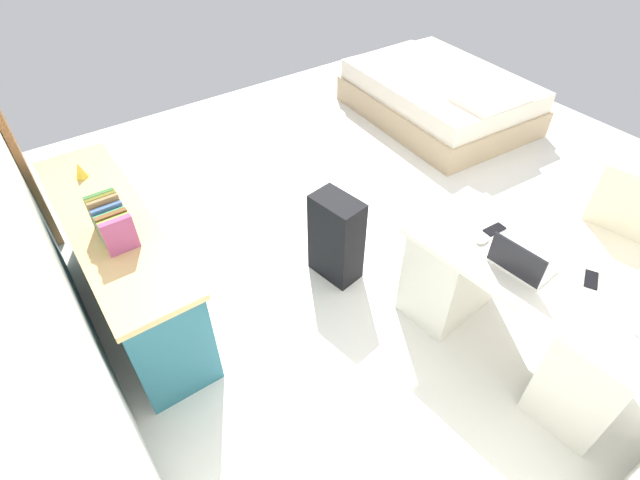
% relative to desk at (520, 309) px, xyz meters
% --- Properties ---
extents(ground_plane, '(5.96, 5.96, 0.00)m').
position_rel_desk_xyz_m(ground_plane, '(1.36, -0.29, -0.38)').
color(ground_plane, silver).
extents(wall_back, '(4.63, 0.10, 2.73)m').
position_rel_desk_xyz_m(wall_back, '(1.36, 2.19, 0.98)').
color(wall_back, silver).
rests_on(wall_back, ground_plane).
extents(desk, '(1.49, 0.79, 0.74)m').
position_rel_desk_xyz_m(desk, '(0.00, 0.00, 0.00)').
color(desk, silver).
rests_on(desk, ground_plane).
extents(office_chair, '(0.55, 0.55, 0.94)m').
position_rel_desk_xyz_m(office_chair, '(-0.01, -0.84, 0.04)').
color(office_chair, black).
rests_on(office_chair, ground_plane).
extents(credenza, '(1.80, 0.48, 0.78)m').
position_rel_desk_xyz_m(credenza, '(1.73, 1.81, 0.01)').
color(credenza, '#235B6B').
rests_on(credenza, ground_plane).
extents(bed, '(1.98, 1.51, 0.58)m').
position_rel_desk_xyz_m(bed, '(2.45, -1.86, -0.14)').
color(bed, tan).
rests_on(bed, ground_plane).
extents(suitcase_black, '(0.39, 0.28, 0.68)m').
position_rel_desk_xyz_m(suitcase_black, '(1.18, 0.49, -0.05)').
color(suitcase_black, black).
rests_on(suitcase_black, ground_plane).
extents(laptop, '(0.33, 0.25, 0.21)m').
position_rel_desk_xyz_m(laptop, '(0.06, 0.10, 0.40)').
color(laptop, silver).
rests_on(laptop, desk).
extents(computer_mouse, '(0.07, 0.10, 0.03)m').
position_rel_desk_xyz_m(computer_mouse, '(0.33, 0.08, 0.37)').
color(computer_mouse, white).
rests_on(computer_mouse, desk).
extents(cell_phone_near_laptop, '(0.12, 0.15, 0.01)m').
position_rel_desk_xyz_m(cell_phone_near_laptop, '(-0.22, -0.16, 0.36)').
color(cell_phone_near_laptop, black).
rests_on(cell_phone_near_laptop, desk).
extents(cell_phone_by_mouse, '(0.07, 0.14, 0.01)m').
position_rel_desk_xyz_m(cell_phone_by_mouse, '(0.35, -0.06, 0.36)').
color(cell_phone_by_mouse, black).
rests_on(cell_phone_by_mouse, desk).
extents(book_row, '(0.31, 0.17, 0.23)m').
position_rel_desk_xyz_m(book_row, '(1.53, 1.81, 0.50)').
color(book_row, '#98426F').
rests_on(book_row, credenza).
extents(figurine_small, '(0.08, 0.08, 0.11)m').
position_rel_desk_xyz_m(figurine_small, '(2.26, 1.81, 0.45)').
color(figurine_small, gold).
rests_on(figurine_small, credenza).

